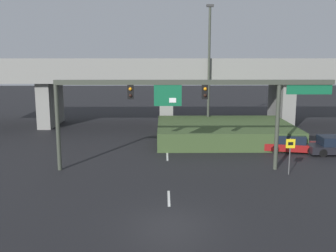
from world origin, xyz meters
TOP-DOWN VIEW (x-y plane):
  - ground_plane at (0.00, 0.00)m, footprint 160.00×160.00m
  - lane_markings at (0.00, 12.13)m, footprint 0.14×37.78m
  - signal_gantry at (1.36, 8.72)m, footprint 18.55×0.44m
  - speed_limit_sign at (7.96, 7.53)m, footprint 0.60×0.11m
  - highway_light_pole_near at (4.21, 21.91)m, footprint 0.70×0.36m
  - overpass_bridge at (0.00, 25.84)m, footprint 45.05×7.31m
  - grass_embankment at (5.27, 17.97)m, footprint 12.13×9.40m
  - parked_sedan_near_right at (10.10, 13.67)m, footprint 4.73×2.76m
  - parked_sedan_mid_right at (13.31, 12.76)m, footprint 4.52×1.88m

SIDE VIEW (x-z plane):
  - ground_plane at x=0.00m, z-range 0.00..0.00m
  - lane_markings at x=0.00m, z-range 0.00..0.01m
  - parked_sedan_near_right at x=10.10m, z-range -0.05..1.35m
  - parked_sedan_mid_right at x=13.31m, z-range -0.06..1.39m
  - grass_embankment at x=5.27m, z-range 0.00..1.54m
  - speed_limit_sign at x=7.96m, z-range 0.37..2.82m
  - signal_gantry at x=1.36m, z-range 1.98..8.11m
  - overpass_bridge at x=0.00m, z-range 1.43..8.79m
  - highway_light_pole_near at x=4.21m, z-range 0.37..12.86m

